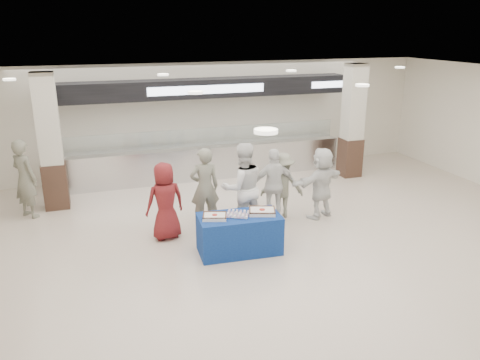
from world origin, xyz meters
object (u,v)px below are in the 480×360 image
object	(u,v)px
cupcake_tray	(238,214)
sheet_cake_right	(262,211)
civilian_maroon	(165,201)
chef_short	(274,185)
sheet_cake_left	(215,216)
display_table	(239,234)
soldier_a	(205,187)
soldier_bg	(25,179)
chef_tall	(243,188)
soldier_b	(282,185)
civilian_white	(321,183)

from	to	relation	value
cupcake_tray	sheet_cake_right	bearing A→B (deg)	-4.92
cupcake_tray	civilian_maroon	distance (m)	1.60
sheet_cake_right	chef_short	distance (m)	1.52
sheet_cake_left	civilian_maroon	distance (m)	1.29
display_table	soldier_a	world-z (taller)	soldier_a
soldier_bg	chef_tall	bearing A→B (deg)	-160.27
display_table	sheet_cake_left	bearing A→B (deg)	-178.67
soldier_bg	display_table	bearing A→B (deg)	-171.60
display_table	sheet_cake_left	size ratio (longest dim) A/B	3.00
sheet_cake_left	sheet_cake_right	world-z (taller)	sheet_cake_right
cupcake_tray	soldier_b	bearing A→B (deg)	42.81
chef_short	soldier_bg	world-z (taller)	soldier_bg
sheet_cake_left	soldier_b	xyz separation A→B (m)	(1.96, 1.39, -0.05)
chef_tall	civilian_white	xyz separation A→B (m)	(1.92, 0.15, -0.15)
sheet_cake_left	cupcake_tray	bearing A→B (deg)	-1.62
sheet_cake_right	soldier_bg	distance (m)	5.51
sheet_cake_right	soldier_b	distance (m)	1.78
civilian_maroon	civilian_white	distance (m)	3.52
display_table	soldier_bg	size ratio (longest dim) A/B	0.86
sheet_cake_right	soldier_a	distance (m)	1.67
sheet_cake_left	sheet_cake_right	bearing A→B (deg)	-3.32
sheet_cake_left	soldier_b	distance (m)	2.40
chef_short	soldier_b	bearing A→B (deg)	-142.10
civilian_white	sheet_cake_left	bearing A→B (deg)	0.94
chef_short	display_table	bearing A→B (deg)	53.59
sheet_cake_left	sheet_cake_right	size ratio (longest dim) A/B	0.88
chef_tall	civilian_white	bearing A→B (deg)	-177.30
sheet_cake_right	civilian_white	bearing A→B (deg)	31.13
sheet_cake_right	civilian_maroon	distance (m)	2.00
cupcake_tray	soldier_a	size ratio (longest dim) A/B	0.26
chef_tall	soldier_b	xyz separation A→B (m)	(1.10, 0.47, -0.21)
soldier_a	chef_tall	xyz separation A→B (m)	(0.68, -0.53, 0.09)
sheet_cake_left	soldier_b	world-z (taller)	soldier_b
cupcake_tray	soldier_bg	distance (m)	5.11
sheet_cake_right	soldier_a	bearing A→B (deg)	116.49
sheet_cake_right	civilian_white	world-z (taller)	civilian_white
cupcake_tray	civilian_maroon	size ratio (longest dim) A/B	0.28
soldier_a	chef_tall	distance (m)	0.87
sheet_cake_left	soldier_a	xyz separation A→B (m)	(0.18, 1.44, 0.07)
civilian_maroon	soldier_a	distance (m)	1.00
sheet_cake_left	chef_short	bearing A→B (deg)	36.03
sheet_cake_left	soldier_b	bearing A→B (deg)	35.30
display_table	chef_tall	size ratio (longest dim) A/B	0.81
chef_tall	chef_short	size ratio (longest dim) A/B	1.17
sheet_cake_right	chef_tall	size ratio (longest dim) A/B	0.31
display_table	civilian_maroon	world-z (taller)	civilian_maroon
cupcake_tray	civilian_maroon	world-z (taller)	civilian_maroon
soldier_bg	soldier_a	bearing A→B (deg)	-158.17
soldier_b	sheet_cake_right	bearing A→B (deg)	73.07
sheet_cake_left	cupcake_tray	world-z (taller)	sheet_cake_left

